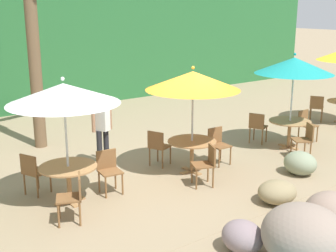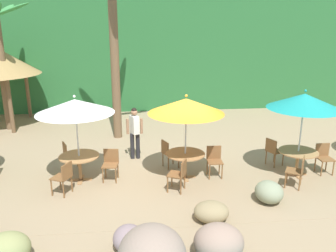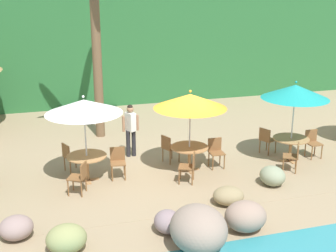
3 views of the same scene
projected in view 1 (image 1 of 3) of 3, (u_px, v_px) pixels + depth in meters
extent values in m
plane|color=#937F60|center=(180.00, 172.00, 10.18)|extent=(120.00, 120.00, 0.00)
cube|color=#937F60|center=(180.00, 172.00, 10.18)|extent=(18.00, 5.20, 0.01)
cube|color=#286633|center=(29.00, 25.00, 16.37)|extent=(28.00, 2.40, 6.00)
ellipsoid|color=gray|center=(305.00, 237.00, 6.37)|extent=(1.17, 1.33, 0.94)
ellipsoid|color=gray|center=(331.00, 212.00, 7.46)|extent=(0.94, 0.84, 0.67)
ellipsoid|color=#8D7C57|center=(277.00, 192.00, 8.55)|extent=(0.78, 0.70, 0.44)
ellipsoid|color=gray|center=(242.00, 237.00, 6.84)|extent=(0.61, 0.68, 0.49)
ellipsoid|color=gray|center=(300.00, 163.00, 9.99)|extent=(0.68, 0.76, 0.53)
cylinder|color=silver|center=(67.00, 147.00, 8.33)|extent=(0.04, 0.04, 2.24)
cone|color=white|center=(64.00, 94.00, 8.06)|extent=(2.07, 2.07, 0.37)
sphere|color=white|center=(63.00, 79.00, 7.99)|extent=(0.07, 0.07, 0.07)
cube|color=#A37547|center=(70.00, 202.00, 8.61)|extent=(0.60, 0.12, 0.03)
cube|color=#A37547|center=(70.00, 202.00, 8.61)|extent=(0.12, 0.60, 0.03)
cylinder|color=#A37547|center=(69.00, 184.00, 8.52)|extent=(0.09, 0.09, 0.71)
cylinder|color=#A37547|center=(68.00, 167.00, 8.43)|extent=(1.10, 1.10, 0.03)
cylinder|color=brown|center=(123.00, 184.00, 8.90)|extent=(0.04, 0.04, 0.45)
cylinder|color=brown|center=(106.00, 188.00, 8.73)|extent=(0.04, 0.04, 0.45)
cylinder|color=brown|center=(115.00, 179.00, 9.20)|extent=(0.04, 0.04, 0.45)
cylinder|color=brown|center=(99.00, 182.00, 9.03)|extent=(0.04, 0.04, 0.45)
cube|color=brown|center=(110.00, 172.00, 8.90)|extent=(0.47, 0.47, 0.03)
cube|color=brown|center=(106.00, 160.00, 9.02)|extent=(0.42, 0.09, 0.42)
cylinder|color=brown|center=(38.00, 178.00, 9.21)|extent=(0.04, 0.04, 0.45)
cylinder|color=brown|center=(51.00, 182.00, 9.03)|extent=(0.04, 0.04, 0.45)
cylinder|color=brown|center=(25.00, 184.00, 8.91)|extent=(0.04, 0.04, 0.45)
cylinder|color=brown|center=(38.00, 188.00, 8.73)|extent=(0.04, 0.04, 0.45)
cube|color=brown|center=(37.00, 172.00, 8.91)|extent=(0.55, 0.55, 0.03)
cube|color=brown|center=(28.00, 166.00, 8.69)|extent=(0.20, 0.40, 0.42)
cylinder|color=brown|center=(59.00, 216.00, 7.55)|extent=(0.04, 0.04, 0.45)
cylinder|color=brown|center=(59.00, 207.00, 7.89)|extent=(0.04, 0.04, 0.45)
cylinder|color=brown|center=(80.00, 214.00, 7.62)|extent=(0.04, 0.04, 0.45)
cylinder|color=brown|center=(80.00, 205.00, 7.96)|extent=(0.04, 0.04, 0.45)
cube|color=brown|center=(69.00, 198.00, 7.69)|extent=(0.56, 0.56, 0.03)
cube|color=brown|center=(80.00, 186.00, 7.68)|extent=(0.21, 0.40, 0.42)
cylinder|color=silver|center=(192.00, 125.00, 9.94)|extent=(0.04, 0.04, 2.20)
cone|color=orange|center=(193.00, 81.00, 9.68)|extent=(2.09, 2.09, 0.41)
sphere|color=orange|center=(193.00, 68.00, 9.60)|extent=(0.07, 0.07, 0.07)
cube|color=#A37547|center=(192.00, 171.00, 10.22)|extent=(0.60, 0.12, 0.03)
cube|color=#A37547|center=(192.00, 171.00, 10.22)|extent=(0.12, 0.60, 0.03)
cylinder|color=#A37547|center=(192.00, 156.00, 10.13)|extent=(0.09, 0.09, 0.71)
cylinder|color=#A37547|center=(192.00, 141.00, 10.03)|extent=(1.10, 1.10, 0.03)
cylinder|color=brown|center=(231.00, 156.00, 10.59)|extent=(0.04, 0.04, 0.45)
cylinder|color=brown|center=(219.00, 159.00, 10.39)|extent=(0.04, 0.04, 0.45)
cylinder|color=brown|center=(221.00, 152.00, 10.87)|extent=(0.04, 0.04, 0.45)
cylinder|color=brown|center=(209.00, 155.00, 10.68)|extent=(0.04, 0.04, 0.45)
cube|color=brown|center=(220.00, 146.00, 10.57)|extent=(0.43, 0.43, 0.03)
cube|color=brown|center=(215.00, 136.00, 10.68)|extent=(0.42, 0.05, 0.42)
cylinder|color=brown|center=(158.00, 153.00, 10.82)|extent=(0.04, 0.04, 0.45)
cylinder|color=brown|center=(170.00, 155.00, 10.64)|extent=(0.04, 0.04, 0.45)
cylinder|color=brown|center=(150.00, 157.00, 10.53)|extent=(0.04, 0.04, 0.45)
cylinder|color=brown|center=(163.00, 159.00, 10.35)|extent=(0.04, 0.04, 0.45)
cube|color=brown|center=(160.00, 146.00, 10.52)|extent=(0.55, 0.55, 0.03)
cube|color=brown|center=(155.00, 141.00, 10.31)|extent=(0.19, 0.40, 0.42)
cylinder|color=brown|center=(197.00, 179.00, 9.16)|extent=(0.04, 0.04, 0.45)
cylinder|color=brown|center=(192.00, 173.00, 9.49)|extent=(0.04, 0.04, 0.45)
cylinder|color=brown|center=(213.00, 178.00, 9.23)|extent=(0.04, 0.04, 0.45)
cylinder|color=brown|center=(208.00, 172.00, 9.57)|extent=(0.04, 0.04, 0.45)
cube|color=brown|center=(203.00, 165.00, 9.30)|extent=(0.56, 0.56, 0.03)
cube|color=brown|center=(212.00, 155.00, 9.29)|extent=(0.21, 0.40, 0.42)
cylinder|color=silver|center=(291.00, 106.00, 11.68)|extent=(0.04, 0.04, 2.30)
cone|color=teal|center=(294.00, 66.00, 11.41)|extent=(2.01, 2.01, 0.42)
sphere|color=teal|center=(295.00, 54.00, 11.33)|extent=(0.07, 0.07, 0.07)
cube|color=#A37547|center=(288.00, 147.00, 11.97)|extent=(0.60, 0.12, 0.03)
cube|color=#A37547|center=(288.00, 147.00, 11.97)|extent=(0.12, 0.60, 0.03)
cylinder|color=#A37547|center=(289.00, 134.00, 11.88)|extent=(0.09, 0.09, 0.71)
cylinder|color=#A37547|center=(290.00, 121.00, 11.79)|extent=(1.10, 1.10, 0.03)
cylinder|color=brown|center=(317.00, 134.00, 12.39)|extent=(0.04, 0.04, 0.45)
cylinder|color=brown|center=(309.00, 136.00, 12.18)|extent=(0.04, 0.04, 0.45)
cylinder|color=brown|center=(306.00, 131.00, 12.66)|extent=(0.04, 0.04, 0.45)
cylinder|color=brown|center=(299.00, 134.00, 12.45)|extent=(0.04, 0.04, 0.45)
cube|color=brown|center=(309.00, 126.00, 12.36)|extent=(0.43, 0.43, 0.03)
cube|color=brown|center=(303.00, 117.00, 12.46)|extent=(0.42, 0.04, 0.42)
cylinder|color=brown|center=(254.00, 133.00, 12.56)|extent=(0.04, 0.04, 0.45)
cylinder|color=brown|center=(266.00, 134.00, 12.39)|extent=(0.04, 0.04, 0.45)
cylinder|color=brown|center=(250.00, 136.00, 12.26)|extent=(0.04, 0.04, 0.45)
cylinder|color=brown|center=(262.00, 137.00, 12.09)|extent=(0.04, 0.04, 0.45)
cube|color=brown|center=(258.00, 127.00, 12.26)|extent=(0.55, 0.55, 0.03)
cube|color=brown|center=(256.00, 121.00, 12.04)|extent=(0.20, 0.40, 0.42)
cylinder|color=brown|center=(296.00, 152.00, 10.91)|extent=(0.04, 0.04, 0.45)
cylinder|color=brown|center=(291.00, 147.00, 11.26)|extent=(0.04, 0.04, 0.45)
cylinder|color=brown|center=(310.00, 151.00, 10.94)|extent=(0.04, 0.04, 0.45)
cylinder|color=brown|center=(305.00, 147.00, 11.29)|extent=(0.04, 0.04, 0.45)
cube|color=brown|center=(301.00, 140.00, 11.04)|extent=(0.58, 0.58, 0.03)
cube|color=brown|center=(310.00, 132.00, 11.00)|extent=(0.25, 0.38, 0.42)
cylinder|color=brown|center=(311.00, 113.00, 14.89)|extent=(0.04, 0.04, 0.45)
cylinder|color=brown|center=(322.00, 114.00, 14.76)|extent=(0.04, 0.04, 0.45)
cylinder|color=brown|center=(310.00, 115.00, 14.57)|extent=(0.04, 0.04, 0.45)
cylinder|color=brown|center=(321.00, 116.00, 14.44)|extent=(0.04, 0.04, 0.45)
cube|color=brown|center=(317.00, 107.00, 14.60)|extent=(0.58, 0.58, 0.03)
cube|color=brown|center=(317.00, 103.00, 14.37)|extent=(0.25, 0.38, 0.42)
cylinder|color=brown|center=(32.00, 26.00, 11.24)|extent=(0.32, 0.32, 6.38)
cylinder|color=#232328|center=(100.00, 148.00, 10.50)|extent=(0.13, 0.13, 0.86)
cylinder|color=#232328|center=(106.00, 147.00, 10.60)|extent=(0.13, 0.13, 0.86)
cube|color=silver|center=(102.00, 118.00, 10.36)|extent=(0.32, 0.39, 0.58)
cylinder|color=#9E7051|center=(93.00, 122.00, 10.25)|extent=(0.08, 0.08, 0.50)
cylinder|color=#9E7051|center=(110.00, 119.00, 10.50)|extent=(0.08, 0.08, 0.50)
sphere|color=#9E7051|center=(101.00, 101.00, 10.26)|extent=(0.21, 0.21, 0.21)
sphere|color=black|center=(101.00, 99.00, 10.24)|extent=(0.18, 0.18, 0.18)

